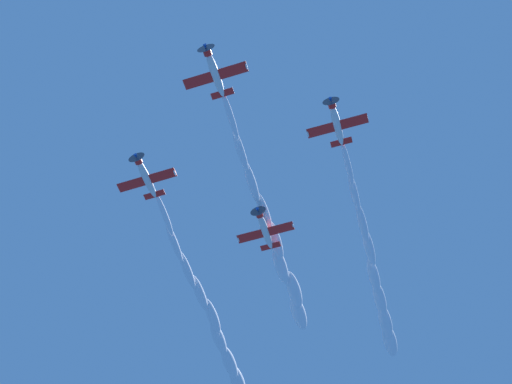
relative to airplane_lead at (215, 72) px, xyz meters
The scene contains 7 objects.
airplane_lead is the anchor object (origin of this frame).
airplane_left_wingman 20.02m from the airplane_lead, 122.29° to the right, with size 9.43×8.45×3.09m.
airplane_right_wingman 19.93m from the airplane_lead, 23.73° to the right, with size 9.43×8.44×3.40m.
airplane_slot_tail 26.96m from the airplane_lead, 73.15° to the right, with size 9.43×8.46×2.89m.
smoke_trail_lead 34.84m from the airplane_lead, 74.27° to the right, with size 14.92×46.86×5.34m.
smoke_trail_left_wingman 50.66m from the airplane_lead, 91.17° to the right, with size 15.06×46.55×5.33m.
smoke_trail_right_wingman 50.02m from the airplane_lead, 56.10° to the right, with size 15.36×46.60×5.55m.
Camera 1 is at (-19.46, 12.71, 1.53)m, focal length 42.72 mm.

